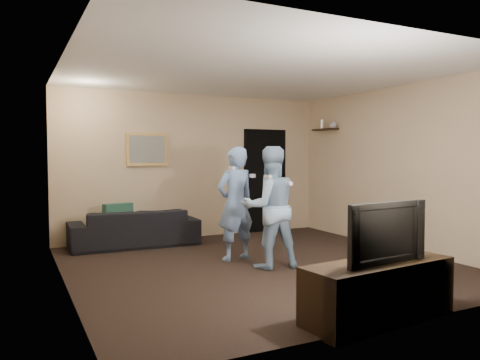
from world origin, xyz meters
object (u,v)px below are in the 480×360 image
sofa (134,228)px  tv_console (379,291)px  wii_player_left (235,204)px  television (380,232)px  wii_player_right (270,207)px

sofa → tv_console: bearing=106.3°
sofa → wii_player_left: bearing=123.5°
sofa → television: television is taller
television → wii_player_left: wii_player_left is taller
sofa → television: size_ratio=2.15×
television → sofa: bearing=98.8°
sofa → television: bearing=106.3°
tv_console → wii_player_right: 2.21m
sofa → television: (1.18, -4.41, 0.50)m
sofa → wii_player_right: (1.26, -2.27, 0.51)m
sofa → wii_player_left: wii_player_left is taller
wii_player_left → television: bearing=-87.2°
tv_console → wii_player_right: (0.08, 2.14, 0.56)m
wii_player_right → wii_player_left: bearing=109.5°
tv_console → television: 0.55m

